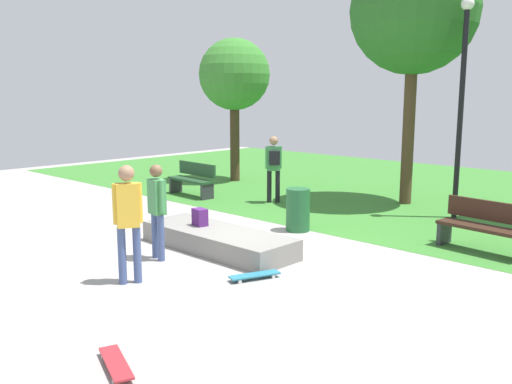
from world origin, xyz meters
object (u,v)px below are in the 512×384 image
skateboard_by_ledge (255,275)px  tree_slender_maple (234,76)px  park_bench_far_left (193,178)px  skater_watching (157,205)px  lamp_post (462,89)px  tree_tall_oak (414,11)px  park_bench_near_lamppost (485,226)px  trash_bin (298,210)px  concrete_ledge (218,240)px  skater_performing_trick (128,215)px  skateboard_spare (116,363)px  backpack_on_ledge (200,217)px  pedestrian_with_backpack (274,163)px

skateboard_by_ledge → tree_slender_maple: size_ratio=0.18×
park_bench_far_left → tree_slender_maple: bearing=111.7°
skater_watching → lamp_post: lamp_post is taller
tree_tall_oak → skateboard_by_ledge: bearing=-79.8°
park_bench_near_lamppost → lamp_post: 3.70m
tree_slender_maple → tree_tall_oak: 6.08m
park_bench_far_left → trash_bin: bearing=-13.3°
concrete_ledge → skater_performing_trick: (0.37, -2.11, 0.86)m
tree_slender_maple → park_bench_near_lamppost: bearing=-16.4°
skateboard_spare → park_bench_far_left: bearing=135.3°
skater_performing_trick → trash_bin: 4.26m
park_bench_far_left → tree_tall_oak: bearing=32.3°
trash_bin → concrete_ledge: bearing=-94.2°
skater_performing_trick → skateboard_by_ledge: (1.23, 1.40, -0.98)m
skateboard_spare → tree_tall_oak: (-2.15, 9.96, 4.72)m
park_bench_near_lamppost → tree_slender_maple: size_ratio=0.36×
lamp_post → trash_bin: 4.58m
tree_tall_oak → lamp_post: size_ratio=1.32×
concrete_ledge → tree_slender_maple: tree_slender_maple is taller
park_bench_near_lamppost → trash_bin: park_bench_near_lamppost is taller
concrete_ledge → skater_performing_trick: bearing=-80.0°
skateboard_by_ledge → skater_watching: bearing=-168.8°
backpack_on_ledge → tree_tall_oak: 7.61m
tree_tall_oak → pedestrian_with_backpack: (-2.54, -2.27, -3.74)m
park_bench_far_left → trash_bin: size_ratio=1.84×
tree_slender_maple → tree_tall_oak: tree_tall_oak is taller
skater_performing_trick → trash_bin: skater_performing_trick is taller
backpack_on_ledge → pedestrian_with_backpack: pedestrian_with_backpack is taller
backpack_on_ledge → lamp_post: bearing=-103.7°
backpack_on_ledge → park_bench_near_lamppost: park_bench_near_lamppost is taller
backpack_on_ledge → trash_bin: trash_bin is taller
skateboard_by_ledge → tree_tall_oak: 8.50m
lamp_post → pedestrian_with_backpack: (-4.17, -1.53, -1.85)m
backpack_on_ledge → tree_slender_maple: bearing=-38.8°
lamp_post → skater_watching: bearing=-109.1°
park_bench_far_left → tree_tall_oak: (4.83, 3.06, 4.30)m
pedestrian_with_backpack → park_bench_far_left: bearing=-161.0°
skateboard_spare → tree_tall_oak: bearing=102.2°
skateboard_by_ledge → trash_bin: (-1.45, 2.81, 0.38)m
concrete_ledge → backpack_on_ledge: bearing=179.7°
park_bench_near_lamppost → park_bench_far_left: size_ratio=1.01×
concrete_ledge → park_bench_far_left: bearing=144.5°
skateboard_by_ledge → park_bench_near_lamppost: (1.94, 3.90, 0.42)m
tree_tall_oak → skateboard_spare: bearing=-77.8°
park_bench_far_left → lamp_post: 7.28m
trash_bin → skateboard_spare: bearing=-68.1°
skateboard_spare → skater_watching: bearing=136.9°
trash_bin → pedestrian_with_backpack: pedestrian_with_backpack is taller
backpack_on_ledge → tree_slender_maple: (-5.08, 5.88, 2.83)m
concrete_ledge → park_bench_near_lamppost: size_ratio=1.89×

